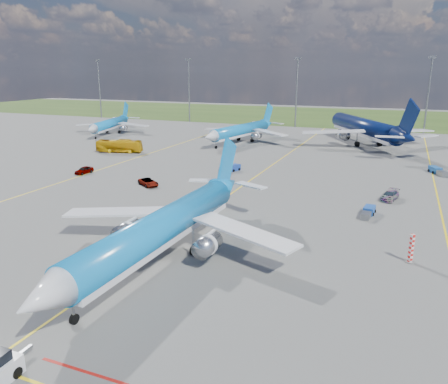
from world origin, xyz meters
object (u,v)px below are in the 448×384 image
at_px(apron_bus, 119,146).
at_px(warning_post, 411,248).
at_px(service_car_a, 84,170).
at_px(bg_jet_n, 363,144).
at_px(baggage_tug_e, 437,171).
at_px(bg_jet_nw, 111,134).
at_px(baggage_tug_w, 368,212).
at_px(main_airliner, 163,260).
at_px(service_car_b, 148,182).
at_px(bg_jet_nnw, 241,142).
at_px(baggage_tug_c, 230,169).
at_px(service_car_c, 390,195).

bearing_deg(apron_bus, warning_post, -136.74).
bearing_deg(service_car_a, warning_post, -14.39).
height_order(bg_jet_n, baggage_tug_e, bg_jet_n).
xyz_separation_m(bg_jet_n, service_car_a, (-45.28, -54.62, 0.67)).
xyz_separation_m(bg_jet_nw, baggage_tug_w, (78.84, -50.70, 0.48)).
bearing_deg(main_airliner, baggage_tug_e, 63.35).
xyz_separation_m(warning_post, apron_bus, (-63.37, 39.95, -0.00)).
relative_size(bg_jet_nw, service_car_b, 7.05).
height_order(bg_jet_nw, bg_jet_nnw, bg_jet_nnw).
xyz_separation_m(bg_jet_nnw, baggage_tug_e, (46.69, -20.52, 0.54)).
bearing_deg(bg_jet_nw, warning_post, -51.63).
relative_size(bg_jet_nw, apron_bus, 2.99).
distance_m(baggage_tug_w, baggage_tug_e, 31.74).
height_order(baggage_tug_c, baggage_tug_e, baggage_tug_e).
distance_m(bg_jet_n, main_airliner, 83.60).
relative_size(service_car_a, service_car_c, 0.85).
height_order(bg_jet_nnw, baggage_tug_c, bg_jet_nnw).
distance_m(bg_jet_n, baggage_tug_w, 60.24).
bearing_deg(baggage_tug_w, apron_bus, 161.43).
distance_m(bg_jet_nnw, apron_bus, 32.63).
height_order(service_car_a, baggage_tug_e, service_car_a).
bearing_deg(service_car_c, baggage_tug_w, -91.10).
relative_size(bg_jet_nnw, apron_bus, 3.27).
bearing_deg(apron_bus, baggage_tug_c, -120.05).
bearing_deg(warning_post, baggage_tug_w, 110.59).
bearing_deg(warning_post, service_car_c, 96.99).
height_order(main_airliner, service_car_b, main_airliner).
bearing_deg(main_airliner, service_car_c, 58.30).
xyz_separation_m(bg_jet_nnw, service_car_c, (39.09, -41.76, 0.67)).
relative_size(bg_jet_n, service_car_a, 12.34).
xyz_separation_m(bg_jet_nw, baggage_tug_c, (52.19, -33.32, 0.53)).
bearing_deg(warning_post, main_airliner, -159.14).
relative_size(main_airliner, service_car_a, 9.84).
distance_m(baggage_tug_c, baggage_tug_e, 38.80).
distance_m(bg_jet_nw, apron_bus, 32.11).
height_order(main_airliner, baggage_tug_e, main_airliner).
xyz_separation_m(bg_jet_nw, baggage_tug_e, (88.84, -20.57, 0.54)).
distance_m(warning_post, service_car_a, 59.73).
distance_m(bg_jet_nw, service_car_c, 91.36).
xyz_separation_m(bg_jet_nnw, main_airliner, (18.32, -73.42, 0.00)).
height_order(bg_jet_n, baggage_tug_c, bg_jet_n).
bearing_deg(bg_jet_n, service_car_c, 70.06).
height_order(service_car_a, service_car_c, service_car_c).
distance_m(bg_jet_nnw, service_car_c, 57.20).
relative_size(service_car_a, baggage_tug_c, 0.76).
relative_size(bg_jet_nnw, baggage_tug_w, 7.61).
distance_m(baggage_tug_w, baggage_tug_c, 31.82).
bearing_deg(baggage_tug_e, warning_post, -120.24).
height_order(apron_bus, baggage_tug_e, apron_bus).
distance_m(service_car_a, service_car_b, 16.27).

